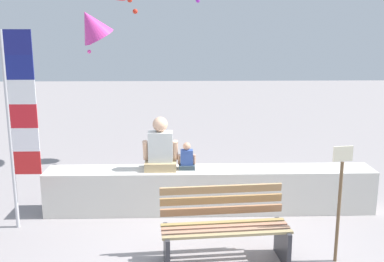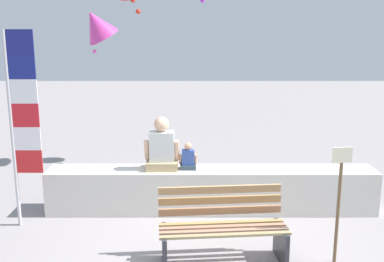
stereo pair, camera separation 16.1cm
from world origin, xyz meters
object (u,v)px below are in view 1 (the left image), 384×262
(flag_banner, at_px, (18,115))
(kite_magenta, at_px, (92,25))
(person_child, at_px, (187,159))
(person_adult, at_px, (161,149))
(park_bench, at_px, (224,229))
(sign_post, at_px, (340,195))

(flag_banner, distance_m, kite_magenta, 3.42)
(flag_banner, bearing_deg, person_child, 13.77)
(person_adult, xyz_separation_m, kite_magenta, (-1.44, 2.59, 1.88))
(park_bench, xyz_separation_m, sign_post, (1.36, -0.06, 0.44))
(park_bench, xyz_separation_m, person_child, (-0.43, 1.59, 0.42))
(person_child, relative_size, flag_banner, 0.15)
(kite_magenta, bearing_deg, park_bench, -61.48)
(park_bench, height_order, kite_magenta, kite_magenta)
(person_adult, bearing_deg, sign_post, -37.14)
(park_bench, bearing_deg, person_child, 105.07)
(park_bench, distance_m, flag_banner, 3.16)
(person_child, height_order, kite_magenta, kite_magenta)
(sign_post, bearing_deg, flag_banner, 165.06)
(person_child, distance_m, flag_banner, 2.50)
(flag_banner, distance_m, sign_post, 4.30)
(person_child, relative_size, sign_post, 0.29)
(flag_banner, bearing_deg, person_adult, 16.50)
(person_child, height_order, flag_banner, flag_banner)
(park_bench, bearing_deg, flag_banner, 159.39)
(person_child, bearing_deg, flag_banner, -166.23)
(kite_magenta, distance_m, sign_post, 5.94)
(sign_post, bearing_deg, park_bench, 177.30)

